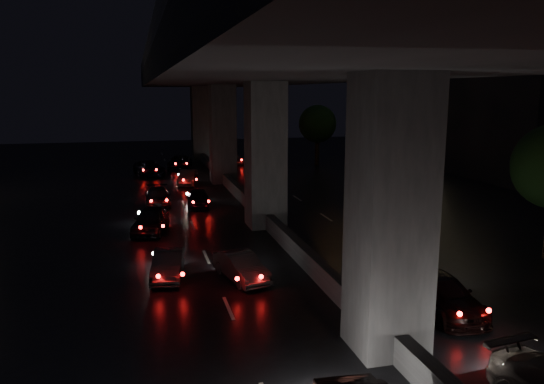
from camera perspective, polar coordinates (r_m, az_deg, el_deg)
name	(u,v)px	position (r m, az deg, el deg)	size (l,w,h in m)	color
ground	(290,251)	(25.39, 1.97, -6.34)	(120.00, 120.00, 0.00)	black
viaduct	(265,75)	(29.11, -0.73, 12.49)	(12.00, 80.00, 10.50)	#313033
median_barrier	(266,218)	(29.94, -0.70, -2.83)	(0.45, 70.00, 0.85)	#313033
building_right_far	(509,91)	(54.94, 24.11, 9.89)	(12.00, 22.00, 15.00)	black
tree_c	(390,137)	(39.67, 12.54, 5.79)	(3.80, 3.80, 6.12)	black
tree_d	(318,124)	(54.40, 4.92, 7.29)	(3.80, 3.80, 6.12)	black
streetlight_far	(357,114)	(44.99, 9.12, 8.34)	(2.52, 0.44, 9.00)	#2D2D33
car_3	(441,294)	(19.42, 17.75, -10.43)	(1.73, 4.25, 1.23)	black
car_4	(168,264)	(22.14, -11.13, -7.66)	(1.15, 3.31, 1.09)	black
car_5	(241,267)	(21.51, -3.37, -8.01)	(1.16, 3.32, 1.10)	#26272A
car_6	(151,220)	(29.23, -12.91, -2.96)	(1.57, 3.90, 1.33)	black
car_7	(158,197)	(35.90, -12.17, -0.54)	(1.62, 3.98, 1.15)	black
car_8	(198,198)	(35.07, -7.98, -0.66)	(1.36, 3.37, 1.15)	black
car_9	(188,178)	(43.43, -9.06, 1.55)	(1.27, 3.65, 1.20)	#3D3835
car_10	(180,162)	(52.74, -9.91, 3.17)	(2.08, 4.52, 1.26)	black
car_11	(149,168)	(49.00, -13.06, 2.52)	(2.20, 4.77, 1.32)	black
car_12	(234,159)	(55.13, -4.11, 3.56)	(1.34, 3.34, 1.14)	#56595D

